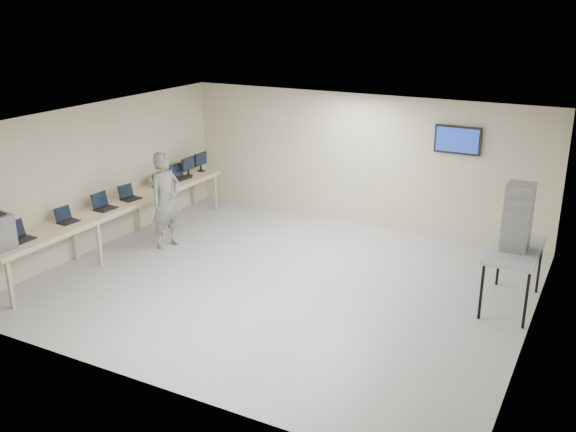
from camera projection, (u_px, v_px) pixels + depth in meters
The scene contains 13 objects.
room at pixel (286, 204), 10.63m from camera, with size 8.01×7.01×2.81m.
workbench at pixel (119, 207), 12.37m from camera, with size 0.76×6.00×0.90m.
laptop_0 at pixel (18, 235), 10.45m from camera, with size 0.33×0.40×0.31m.
laptop_1 at pixel (66, 218), 11.30m from camera, with size 0.32×0.37×0.27m.
laptop_2 at pixel (103, 205), 12.00m from camera, with size 0.34×0.40×0.30m.
laptop_3 at pixel (129, 195), 12.59m from camera, with size 0.35×0.40×0.28m.
laptop_4 at pixel (159, 183), 13.45m from camera, with size 0.37×0.40×0.27m.
laptop_5 at pixel (179, 175), 14.03m from camera, with size 0.38×0.43×0.31m.
monitor_near at pixel (188, 165), 14.18m from camera, with size 0.19×0.42×0.42m.
monitor_far at pixel (201, 160), 14.57m from camera, with size 0.19×0.43×0.42m.
soldier at pixel (166, 200), 12.38m from camera, with size 0.69×0.45×1.89m, color #5B5F55.
side_table at pixel (515, 253), 9.96m from camera, with size 0.74×1.60×0.96m.
storage_bins at pixel (518, 217), 9.78m from camera, with size 0.40×0.44×1.05m.
Camera 1 is at (4.80, -8.88, 4.64)m, focal length 40.00 mm.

